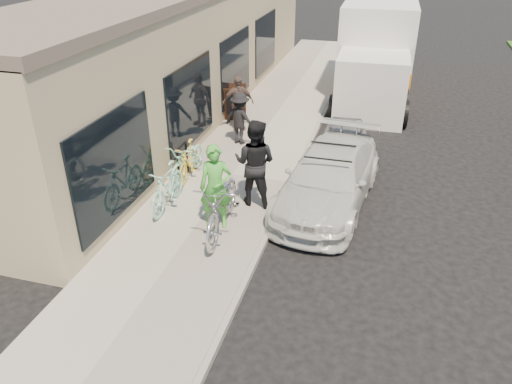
# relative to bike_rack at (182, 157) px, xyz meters

# --- Properties ---
(ground) EXTENTS (120.00, 120.00, 0.00)m
(ground) POSITION_rel_bike_rack_xyz_m (3.19, -2.57, -0.67)
(ground) COLOR black
(ground) RESTS_ON ground
(sidewalk) EXTENTS (3.00, 34.00, 0.15)m
(sidewalk) POSITION_rel_bike_rack_xyz_m (1.19, 0.43, -0.60)
(sidewalk) COLOR #A09C90
(sidewalk) RESTS_ON ground
(curb) EXTENTS (0.12, 34.00, 0.13)m
(curb) POSITION_rel_bike_rack_xyz_m (2.74, 0.43, -0.61)
(curb) COLOR gray
(curb) RESTS_ON ground
(storefront) EXTENTS (3.60, 20.00, 4.22)m
(storefront) POSITION_rel_bike_rack_xyz_m (-2.06, 5.42, 1.45)
(storefront) COLOR tan
(storefront) RESTS_ON ground
(bike_rack) EXTENTS (0.07, 0.62, 0.87)m
(bike_rack) POSITION_rel_bike_rack_xyz_m (0.00, 0.00, 0.00)
(bike_rack) COLOR black
(bike_rack) RESTS_ON sidewalk
(sandwich_board) EXTENTS (0.81, 0.82, 1.12)m
(sandwich_board) POSITION_rel_bike_rack_xyz_m (0.02, 4.34, 0.05)
(sandwich_board) COLOR black
(sandwich_board) RESTS_ON sidewalk
(sedan_white) EXTENTS (2.31, 4.76, 1.37)m
(sedan_white) POSITION_rel_bike_rack_xyz_m (3.74, -0.12, -0.01)
(sedan_white) COLOR silver
(sedan_white) RESTS_ON ground
(sedan_silver) EXTENTS (1.45, 3.21, 1.07)m
(sedan_silver) POSITION_rel_bike_rack_xyz_m (3.79, 2.31, -0.14)
(sedan_silver) COLOR #9A9A9F
(sedan_silver) RESTS_ON ground
(moving_truck) EXTENTS (2.77, 6.96, 3.38)m
(moving_truck) POSITION_rel_bike_rack_xyz_m (4.13, 8.79, 0.83)
(moving_truck) COLOR silver
(moving_truck) RESTS_ON ground
(tandem_bike) EXTENTS (1.05, 2.44, 1.25)m
(tandem_bike) POSITION_rel_bike_rack_xyz_m (1.81, -2.12, 0.10)
(tandem_bike) COLOR #B7B7B9
(tandem_bike) RESTS_ON sidewalk
(woman_rider) EXTENTS (0.77, 0.62, 1.85)m
(woman_rider) POSITION_rel_bike_rack_xyz_m (1.63, -1.99, 0.40)
(woman_rider) COLOR green
(woman_rider) RESTS_ON sidewalk
(man_standing) EXTENTS (1.04, 0.84, 2.02)m
(man_standing) POSITION_rel_bike_rack_xyz_m (2.14, -0.81, 0.49)
(man_standing) COLOR black
(man_standing) RESTS_ON sidewalk
(cruiser_bike_a) EXTENTS (0.50, 1.71, 1.02)m
(cruiser_bike_a) POSITION_rel_bike_rack_xyz_m (0.30, -1.54, -0.01)
(cruiser_bike_a) COLOR #9AE5CF
(cruiser_bike_a) RESTS_ON sidewalk
(cruiser_bike_b) EXTENTS (0.69, 1.89, 0.99)m
(cruiser_bike_b) POSITION_rel_bike_rack_xyz_m (0.15, -0.02, -0.03)
(cruiser_bike_b) COLOR #9AE5CF
(cruiser_bike_b) RESTS_ON sidewalk
(cruiser_bike_c) EXTENTS (0.61, 1.59, 0.93)m
(cruiser_bike_c) POSITION_rel_bike_rack_xyz_m (0.16, 0.00, -0.06)
(cruiser_bike_c) COLOR yellow
(cruiser_bike_c) RESTS_ON sidewalk
(bystander_a) EXTENTS (1.10, 0.81, 1.52)m
(bystander_a) POSITION_rel_bike_rack_xyz_m (0.76, 2.49, 0.23)
(bystander_a) COLOR black
(bystander_a) RESTS_ON sidewalk
(bystander_b) EXTENTS (1.07, 0.83, 1.69)m
(bystander_b) POSITION_rel_bike_rack_xyz_m (0.36, 3.56, 0.32)
(bystander_b) COLOR brown
(bystander_b) RESTS_ON sidewalk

